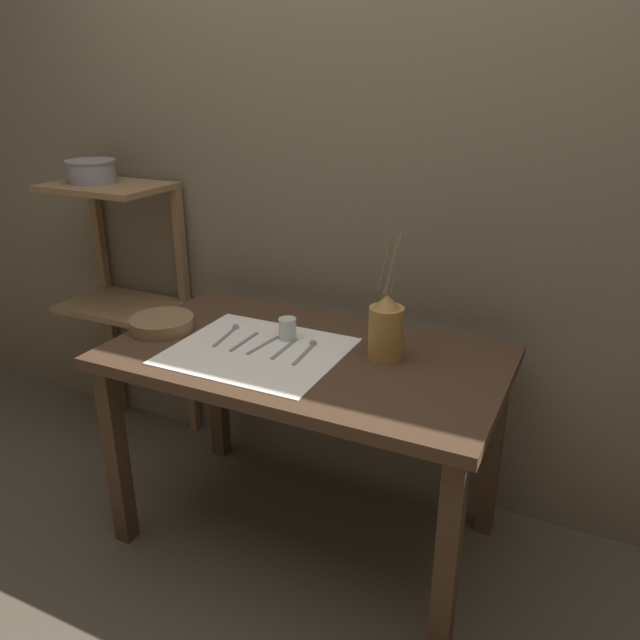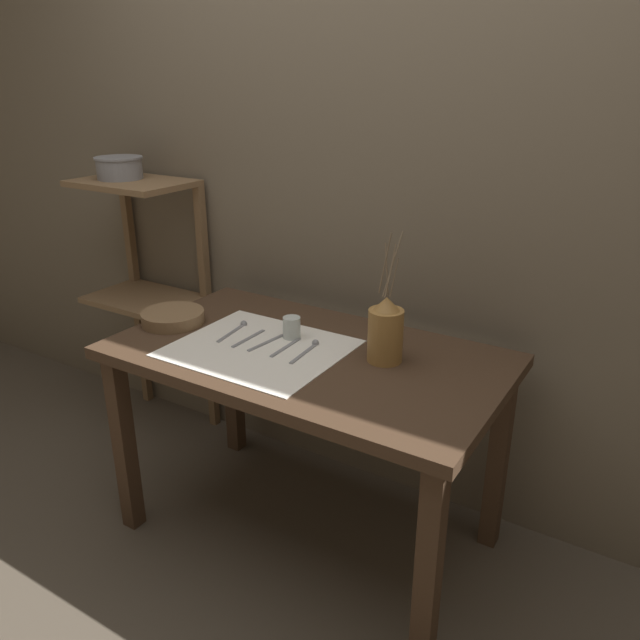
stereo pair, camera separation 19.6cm
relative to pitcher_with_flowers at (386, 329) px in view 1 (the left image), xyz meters
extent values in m
plane|color=brown|center=(-0.25, -0.07, -0.83)|extent=(12.00, 12.00, 0.00)
cube|color=#6B5E4C|center=(-0.25, 0.40, 0.37)|extent=(7.00, 0.06, 2.40)
cube|color=#422D1E|center=(-0.25, -0.07, -0.12)|extent=(1.28, 0.73, 0.04)
cube|color=#422D1E|center=(-0.83, -0.38, -0.49)|extent=(0.06, 0.06, 0.69)
cube|color=#422D1E|center=(0.33, -0.38, -0.49)|extent=(0.06, 0.06, 0.69)
cube|color=#422D1E|center=(-0.83, 0.23, -0.49)|extent=(0.06, 0.06, 0.69)
cube|color=#422D1E|center=(0.33, 0.23, -0.49)|extent=(0.06, 0.06, 0.69)
cube|color=brown|center=(-1.27, 0.19, 0.32)|extent=(0.49, 0.33, 0.02)
cube|color=brown|center=(-1.27, 0.19, -0.19)|extent=(0.49, 0.33, 0.02)
cube|color=brown|center=(-1.50, 0.34, -0.25)|extent=(0.04, 0.04, 1.16)
cube|color=brown|center=(-1.05, 0.34, -0.25)|extent=(0.04, 0.04, 1.16)
cube|color=white|center=(-0.39, -0.14, -0.10)|extent=(0.55, 0.48, 0.00)
cylinder|color=olive|center=(0.00, 0.00, -0.01)|extent=(0.11, 0.11, 0.17)
cone|color=olive|center=(0.00, 0.00, 0.09)|extent=(0.08, 0.08, 0.04)
cylinder|color=#847056|center=(0.01, -0.01, 0.18)|extent=(0.02, 0.02, 0.14)
cylinder|color=#847056|center=(0.01, 0.00, 0.20)|extent=(0.03, 0.01, 0.17)
cylinder|color=#847056|center=(-0.01, 0.00, 0.20)|extent=(0.01, 0.03, 0.17)
cylinder|color=#847056|center=(0.02, 0.01, 0.17)|extent=(0.02, 0.02, 0.12)
cylinder|color=#847056|center=(-0.01, 0.00, 0.22)|extent=(0.05, 0.04, 0.20)
cylinder|color=#847056|center=(0.01, 0.01, 0.22)|extent=(0.04, 0.05, 0.20)
cylinder|color=brown|center=(-0.79, -0.12, -0.08)|extent=(0.23, 0.23, 0.04)
cylinder|color=silver|center=(-0.35, -0.01, -0.06)|extent=(0.06, 0.06, 0.07)
cube|color=gray|center=(-0.55, -0.09, -0.09)|extent=(0.03, 0.17, 0.00)
sphere|color=gray|center=(-0.56, -0.01, -0.09)|extent=(0.02, 0.02, 0.02)
cube|color=gray|center=(-0.47, -0.10, -0.09)|extent=(0.01, 0.17, 0.00)
cube|color=gray|center=(-0.39, -0.09, -0.09)|extent=(0.03, 0.17, 0.00)
cube|color=gray|center=(-0.32, -0.09, -0.09)|extent=(0.02, 0.17, 0.00)
cube|color=gray|center=(-0.24, -0.10, -0.09)|extent=(0.02, 0.17, 0.00)
sphere|color=gray|center=(-0.24, -0.01, -0.09)|extent=(0.02, 0.02, 0.02)
cylinder|color=gray|center=(-1.34, 0.19, 0.38)|extent=(0.19, 0.19, 0.09)
cylinder|color=gray|center=(-1.34, 0.19, 0.42)|extent=(0.20, 0.20, 0.01)
camera|label=1|loc=(0.60, -1.71, 0.75)|focal=35.00mm
camera|label=2|loc=(0.77, -1.62, 0.75)|focal=35.00mm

